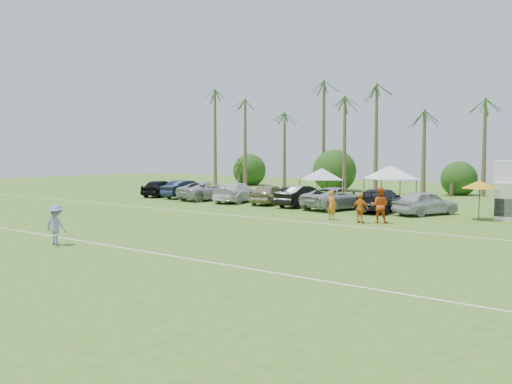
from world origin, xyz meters
The scene contains 29 objects.
ground centered at (0.00, 0.00, 0.00)m, with size 120.00×120.00×0.00m, color #467021.
field_lines centered at (0.00, 8.00, 0.01)m, with size 80.00×12.10×0.01m.
palm_tree_0 centered at (-22.00, 38.00, 7.48)m, with size 2.40×2.40×8.90m.
palm_tree_1 centered at (-17.00, 38.00, 8.35)m, with size 2.40×2.40×9.90m.
palm_tree_2 centered at (-12.00, 38.00, 9.21)m, with size 2.40×2.40×10.90m.
palm_tree_3 centered at (-8.00, 38.00, 10.06)m, with size 2.40×2.40×11.90m.
palm_tree_4 centered at (-4.00, 38.00, 7.48)m, with size 2.40×2.40×8.90m.
palm_tree_5 centered at (0.00, 38.00, 8.35)m, with size 2.40×2.40×9.90m.
palm_tree_6 centered at (4.00, 38.00, 9.21)m, with size 2.40×2.40×10.90m.
palm_tree_7 centered at (8.00, 38.00, 10.06)m, with size 2.40×2.40×11.90m.
bush_tree_0 centered at (-19.00, 39.00, 1.80)m, with size 4.00×4.00×4.00m.
bush_tree_1 centered at (-6.00, 39.00, 1.80)m, with size 4.00×4.00×4.00m.
bush_tree_2 centered at (6.00, 39.00, 1.80)m, with size 4.00×4.00×4.00m.
sideline_player_a centered at (6.92, 15.82, 0.86)m, with size 0.63×0.41×1.72m, color orange.
sideline_player_b centered at (9.80, 16.16, 0.99)m, with size 0.96×0.75×1.98m, color #DD5018.
sideline_player_c centered at (8.99, 15.47, 0.82)m, with size 0.96×0.40×1.64m, color orange.
canopy_tent_left centered at (0.22, 25.44, 2.69)m, with size 3.87×3.87×3.14m.
canopy_tent_right centered at (5.76, 25.99, 3.00)m, with size 4.32×4.32×3.50m.
market_umbrella centered at (13.62, 21.21, 2.07)m, with size 2.07×2.07×2.31m.
frisbee_player centered at (2.50, 0.73, 0.85)m, with size 1.19×0.91×1.71m.
parked_car_0 centered at (-14.03, 21.42, 0.77)m, with size 1.81×4.51×1.54m, color black.
parked_car_1 centered at (-11.00, 21.71, 0.77)m, with size 1.63×4.66×1.54m, color #131C32.
parked_car_2 centered at (-7.98, 21.39, 0.77)m, with size 2.55×5.53×1.54m, color #B4B5B6.
parked_car_3 centered at (-4.95, 21.31, 0.77)m, with size 2.15×5.29×1.54m, color white.
parked_car_4 centered at (-1.93, 21.51, 0.77)m, with size 1.81×4.51×1.54m, color gray.
parked_car_5 centered at (1.10, 21.40, 0.77)m, with size 1.63×4.66×1.54m, color black.
parked_car_6 centered at (4.12, 21.32, 0.77)m, with size 2.55×5.53×1.54m, color #A6A8AB.
parked_car_7 centered at (7.15, 21.76, 0.77)m, with size 2.15×5.29×1.54m, color black.
parked_car_8 centered at (10.18, 21.73, 0.77)m, with size 1.81×4.51×1.54m, color #B8B9C5.
Camera 1 is at (24.08, -12.70, 3.93)m, focal length 40.00 mm.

